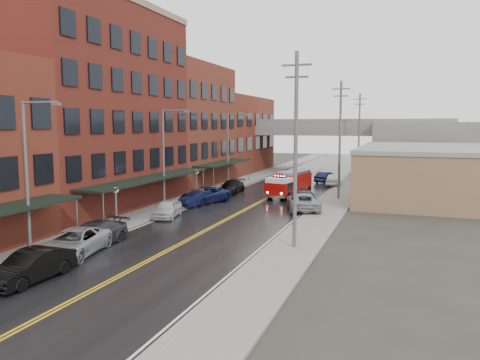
% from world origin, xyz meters
% --- Properties ---
extents(ground, '(220.00, 220.00, 0.00)m').
position_xyz_m(ground, '(0.00, 0.00, 0.00)').
color(ground, '#2D2B26').
rests_on(ground, ground).
extents(road, '(11.00, 160.00, 0.02)m').
position_xyz_m(road, '(0.00, 30.00, 0.01)').
color(road, black).
rests_on(road, ground).
extents(sidewalk_left, '(3.00, 160.00, 0.15)m').
position_xyz_m(sidewalk_left, '(-7.30, 30.00, 0.07)').
color(sidewalk_left, slate).
rests_on(sidewalk_left, ground).
extents(sidewalk_right, '(3.00, 160.00, 0.15)m').
position_xyz_m(sidewalk_right, '(7.30, 30.00, 0.07)').
color(sidewalk_right, slate).
rests_on(sidewalk_right, ground).
extents(curb_left, '(0.30, 160.00, 0.15)m').
position_xyz_m(curb_left, '(-5.65, 30.00, 0.07)').
color(curb_left, gray).
rests_on(curb_left, ground).
extents(curb_right, '(0.30, 160.00, 0.15)m').
position_xyz_m(curb_right, '(5.65, 30.00, 0.07)').
color(curb_right, gray).
rests_on(curb_right, ground).
extents(brick_building_b, '(9.00, 20.00, 18.00)m').
position_xyz_m(brick_building_b, '(-13.30, 23.00, 9.00)').
color(brick_building_b, '#5F2419').
rests_on(brick_building_b, ground).
extents(brick_building_c, '(9.00, 15.00, 15.00)m').
position_xyz_m(brick_building_c, '(-13.30, 40.50, 7.50)').
color(brick_building_c, maroon).
rests_on(brick_building_c, ground).
extents(brick_building_far, '(9.00, 20.00, 12.00)m').
position_xyz_m(brick_building_far, '(-13.30, 58.00, 6.00)').
color(brick_building_far, maroon).
rests_on(brick_building_far, ground).
extents(tan_building, '(14.00, 22.00, 5.00)m').
position_xyz_m(tan_building, '(16.00, 40.00, 2.50)').
color(tan_building, '#90694D').
rests_on(tan_building, ground).
extents(right_far_block, '(18.00, 30.00, 8.00)m').
position_xyz_m(right_far_block, '(18.00, 70.00, 4.00)').
color(right_far_block, slate).
rests_on(right_far_block, ground).
extents(awning_1, '(2.60, 18.00, 3.09)m').
position_xyz_m(awning_1, '(-7.49, 23.00, 2.99)').
color(awning_1, black).
rests_on(awning_1, ground).
extents(awning_2, '(2.60, 13.00, 3.09)m').
position_xyz_m(awning_2, '(-7.49, 40.50, 2.99)').
color(awning_2, black).
rests_on(awning_2, ground).
extents(globe_lamp_1, '(0.44, 0.44, 3.12)m').
position_xyz_m(globe_lamp_1, '(-6.40, 16.00, 2.31)').
color(globe_lamp_1, '#59595B').
rests_on(globe_lamp_1, ground).
extents(globe_lamp_2, '(0.44, 0.44, 3.12)m').
position_xyz_m(globe_lamp_2, '(-6.40, 30.00, 2.31)').
color(globe_lamp_2, '#59595B').
rests_on(globe_lamp_2, ground).
extents(street_lamp_0, '(2.64, 0.22, 9.00)m').
position_xyz_m(street_lamp_0, '(-6.55, 8.00, 5.19)').
color(street_lamp_0, '#59595B').
rests_on(street_lamp_0, ground).
extents(street_lamp_1, '(2.64, 0.22, 9.00)m').
position_xyz_m(street_lamp_1, '(-6.55, 24.00, 5.19)').
color(street_lamp_1, '#59595B').
rests_on(street_lamp_1, ground).
extents(street_lamp_2, '(2.64, 0.22, 9.00)m').
position_xyz_m(street_lamp_2, '(-6.55, 40.00, 5.19)').
color(street_lamp_2, '#59595B').
rests_on(street_lamp_2, ground).
extents(utility_pole_0, '(1.80, 0.24, 12.00)m').
position_xyz_m(utility_pole_0, '(7.20, 15.00, 6.31)').
color(utility_pole_0, '#59595B').
rests_on(utility_pole_0, ground).
extents(utility_pole_1, '(1.80, 0.24, 12.00)m').
position_xyz_m(utility_pole_1, '(7.20, 35.00, 6.31)').
color(utility_pole_1, '#59595B').
rests_on(utility_pole_1, ground).
extents(utility_pole_2, '(1.80, 0.24, 12.00)m').
position_xyz_m(utility_pole_2, '(7.20, 55.00, 6.31)').
color(utility_pole_2, '#59595B').
rests_on(utility_pole_2, ground).
extents(overpass, '(40.00, 10.00, 7.50)m').
position_xyz_m(overpass, '(0.00, 62.00, 5.99)').
color(overpass, slate).
rests_on(overpass, ground).
extents(fire_truck, '(3.92, 7.56, 2.65)m').
position_xyz_m(fire_truck, '(1.90, 35.49, 1.44)').
color(fire_truck, '#900906').
rests_on(fire_truck, ground).
extents(parked_car_left_1, '(1.74, 4.78, 1.56)m').
position_xyz_m(parked_car_left_1, '(-3.60, 4.70, 0.78)').
color(parked_car_left_1, black).
rests_on(parked_car_left_1, ground).
extents(parked_car_left_2, '(3.60, 6.01, 1.56)m').
position_xyz_m(parked_car_left_2, '(-4.67, 9.17, 0.78)').
color(parked_car_left_2, '#96989E').
rests_on(parked_car_left_2, ground).
extents(parked_car_left_3, '(2.61, 5.45, 1.53)m').
position_xyz_m(parked_car_left_3, '(-4.96, 11.30, 0.77)').
color(parked_car_left_3, '#2A2A2C').
rests_on(parked_car_left_3, ground).
extents(parked_car_left_4, '(2.61, 4.57, 1.46)m').
position_xyz_m(parked_car_left_4, '(-5.00, 21.20, 0.73)').
color(parked_car_left_4, silver).
rests_on(parked_car_left_4, ground).
extents(parked_car_left_5, '(2.44, 4.44, 1.39)m').
position_xyz_m(parked_car_left_5, '(-5.00, 27.20, 0.69)').
color(parked_car_left_5, black).
rests_on(parked_car_left_5, ground).
extents(parked_car_left_6, '(4.31, 6.11, 1.55)m').
position_xyz_m(parked_car_left_6, '(-4.96, 28.80, 0.77)').
color(parked_car_left_6, '#121846').
rests_on(parked_car_left_6, ground).
extents(parked_car_left_7, '(2.17, 5.05, 1.45)m').
position_xyz_m(parked_car_left_7, '(-4.74, 35.65, 0.72)').
color(parked_car_left_7, black).
rests_on(parked_car_left_7, ground).
extents(parked_car_right_0, '(4.29, 6.34, 1.61)m').
position_xyz_m(parked_car_right_0, '(5.00, 27.98, 0.81)').
color(parked_car_right_0, gray).
rests_on(parked_car_right_0, ground).
extents(parked_car_right_1, '(3.85, 5.80, 1.56)m').
position_xyz_m(parked_car_right_1, '(4.52, 30.41, 0.78)').
color(parked_car_right_1, '#272729').
rests_on(parked_car_right_1, ground).
extents(parked_car_right_2, '(2.40, 4.79, 1.57)m').
position_xyz_m(parked_car_right_2, '(5.00, 46.20, 0.78)').
color(parked_car_right_2, white).
rests_on(parked_car_right_2, ground).
extents(parked_car_right_3, '(2.55, 4.53, 1.41)m').
position_xyz_m(parked_car_right_3, '(3.60, 49.25, 0.71)').
color(parked_car_right_3, black).
rests_on(parked_car_right_3, ground).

